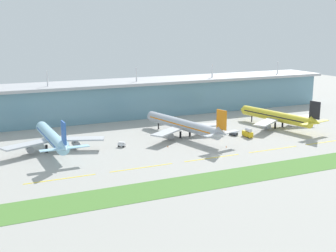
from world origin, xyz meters
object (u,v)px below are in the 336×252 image
object	(u,v)px
pushback_tug	(233,133)
safety_cone_left_wingtip	(168,146)
fuel_truck	(248,133)
airliner_middle	(183,125)
airliner_far	(277,117)
safety_cone_nose_front	(226,147)
baggage_cart	(122,144)
airliner_near	(52,138)

from	to	relation	value
pushback_tug	safety_cone_left_wingtip	world-z (taller)	pushback_tug
fuel_truck	pushback_tug	xyz separation A→B (m)	(-4.81, 6.39, -1.16)
airliner_middle	airliner_far	distance (m)	59.84
safety_cone_left_wingtip	safety_cone_nose_front	bearing A→B (deg)	-26.15
safety_cone_left_wingtip	baggage_cart	bearing A→B (deg)	154.80
fuel_truck	airliner_far	bearing A→B (deg)	23.06
pushback_tug	airliner_near	bearing A→B (deg)	173.89
safety_cone_left_wingtip	airliner_near	bearing A→B (deg)	162.32
airliner_middle	fuel_truck	size ratio (longest dim) A/B	9.20
airliner_middle	baggage_cart	xyz separation A→B (m)	(-36.88, -5.85, -5.19)
airliner_far	safety_cone_nose_front	distance (m)	56.73
airliner_middle	pushback_tug	world-z (taller)	airliner_middle
pushback_tug	safety_cone_left_wingtip	distance (m)	42.83
airliner_near	baggage_cart	bearing A→B (deg)	-12.49
airliner_middle	baggage_cart	distance (m)	37.70
airliner_middle	safety_cone_left_wingtip	bearing A→B (deg)	-136.66
airliner_near	fuel_truck	bearing A→B (deg)	-9.43
airliner_middle	airliner_far	xyz separation A→B (m)	(59.77, -2.94, -0.01)
airliner_middle	safety_cone_left_wingtip	size ratio (longest dim) A/B	95.88
airliner_near	pushback_tug	bearing A→B (deg)	-6.11
fuel_truck	safety_cone_left_wingtip	bearing A→B (deg)	-179.78
pushback_tug	safety_cone_nose_front	distance (m)	25.39
baggage_cart	fuel_truck	world-z (taller)	fuel_truck
baggage_cart	safety_cone_left_wingtip	bearing A→B (deg)	-25.20
airliner_near	pushback_tug	distance (m)	95.48
airliner_far	pushback_tug	distance (m)	34.81
airliner_near	airliner_far	world-z (taller)	same
baggage_cart	safety_cone_nose_front	xyz separation A→B (m)	(46.19, -22.26, -0.91)
airliner_far	pushback_tug	bearing A→B (deg)	-169.99
baggage_cart	safety_cone_left_wingtip	size ratio (longest dim) A/B	5.46
safety_cone_left_wingtip	safety_cone_nose_front	xyz separation A→B (m)	(25.71, -12.62, 0.00)
airliner_far	safety_cone_nose_front	bearing A→B (deg)	-153.49
airliner_near	airliner_middle	distance (m)	68.90
pushback_tug	airliner_middle	bearing A→B (deg)	161.00
airliner_far	safety_cone_left_wingtip	world-z (taller)	airliner_far
fuel_truck	safety_cone_nose_front	bearing A→B (deg)	-149.13
safety_cone_left_wingtip	safety_cone_nose_front	size ratio (longest dim) A/B	1.00
airliner_near	safety_cone_left_wingtip	distance (m)	55.41
pushback_tug	fuel_truck	bearing A→B (deg)	-53.02
airliner_far	safety_cone_left_wingtip	xyz separation A→B (m)	(-76.18, -12.55, -6.09)
airliner_middle	pushback_tug	xyz separation A→B (m)	(25.90, -8.92, -5.35)
safety_cone_left_wingtip	fuel_truck	bearing A→B (deg)	0.22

